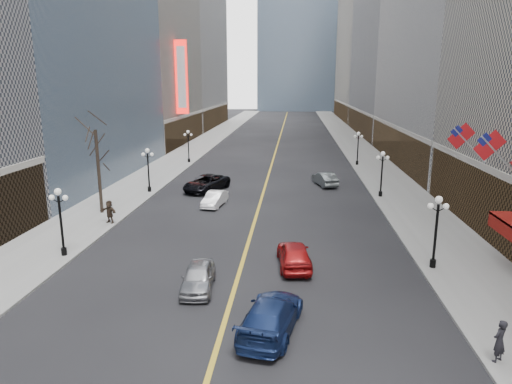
% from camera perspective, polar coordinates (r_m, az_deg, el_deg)
% --- Properties ---
extents(sidewalk_east, '(6.00, 230.00, 0.15)m').
position_cam_1_polar(sidewalk_east, '(68.80, 13.91, 3.84)').
color(sidewalk_east, gray).
rests_on(sidewalk_east, ground).
extents(sidewalk_west, '(6.00, 230.00, 0.15)m').
position_cam_1_polar(sidewalk_west, '(70.09, -9.39, 4.23)').
color(sidewalk_west, gray).
rests_on(sidewalk_west, ground).
extents(lane_line, '(0.25, 200.00, 0.02)m').
position_cam_1_polar(lane_line, '(77.90, 2.52, 5.28)').
color(lane_line, gold).
rests_on(lane_line, ground).
extents(bldg_east_c, '(26.60, 40.60, 48.80)m').
position_cam_1_polar(bldg_east_c, '(107.20, 20.53, 19.71)').
color(bldg_east_c, gray).
rests_on(bldg_east_c, ground).
extents(bldg_east_d, '(26.60, 46.60, 62.80)m').
position_cam_1_polar(bldg_east_d, '(149.77, 16.21, 20.72)').
color(bldg_east_d, '#ACA28F').
rests_on(bldg_east_d, ground).
extents(bldg_west_c, '(26.60, 30.60, 50.80)m').
position_cam_1_polar(bldg_west_c, '(91.37, -17.68, 21.76)').
color(bldg_west_c, '#ACA28F').
rests_on(bldg_west_c, ground).
extents(streetlamp_east_1, '(1.26, 0.44, 4.52)m').
position_cam_1_polar(streetlamp_east_1, '(29.55, 21.64, -3.79)').
color(streetlamp_east_1, black).
rests_on(streetlamp_east_1, sidewalk_east).
extents(streetlamp_east_2, '(1.26, 0.44, 4.52)m').
position_cam_1_polar(streetlamp_east_2, '(46.59, 15.48, 2.78)').
color(streetlamp_east_2, black).
rests_on(streetlamp_east_2, sidewalk_east).
extents(streetlamp_east_3, '(1.26, 0.44, 4.52)m').
position_cam_1_polar(streetlamp_east_3, '(64.15, 12.64, 5.79)').
color(streetlamp_east_3, black).
rests_on(streetlamp_east_3, sidewalk_east).
extents(streetlamp_west_1, '(1.26, 0.44, 4.52)m').
position_cam_1_polar(streetlamp_west_1, '(32.01, -23.28, -2.65)').
color(streetlamp_west_1, black).
rests_on(streetlamp_west_1, sidewalk_west).
extents(streetlamp_west_2, '(1.26, 0.44, 4.52)m').
position_cam_1_polar(streetlamp_west_2, '(48.18, -13.33, 3.25)').
color(streetlamp_west_2, black).
rests_on(streetlamp_west_2, sidewalk_west).
extents(streetlamp_west_3, '(1.26, 0.44, 4.52)m').
position_cam_1_polar(streetlamp_west_3, '(65.32, -8.46, 6.10)').
color(streetlamp_west_3, black).
rests_on(streetlamp_west_3, sidewalk_west).
extents(flag_4, '(2.87, 0.12, 2.87)m').
position_cam_1_polar(flag_4, '(31.69, 27.43, 4.90)').
color(flag_4, '#B2B2B7').
rests_on(flag_4, ground).
extents(flag_5, '(2.87, 0.12, 2.87)m').
position_cam_1_polar(flag_5, '(36.33, 24.49, 6.13)').
color(flag_5, '#B2B2B7').
rests_on(flag_5, ground).
extents(awning_c, '(1.40, 4.00, 0.93)m').
position_cam_1_polar(awning_c, '(31.03, 29.31, -3.45)').
color(awning_c, maroon).
rests_on(awning_c, ground).
extents(theatre_marquee, '(2.00, 0.55, 12.00)m').
position_cam_1_polar(theatre_marquee, '(79.35, -9.28, 13.96)').
color(theatre_marquee, red).
rests_on(theatre_marquee, ground).
extents(tree_west_far, '(3.60, 3.60, 7.92)m').
position_cam_1_polar(tree_west_far, '(40.92, -19.33, 5.81)').
color(tree_west_far, '#2D231C').
rests_on(tree_west_far, sidewalk_west).
extents(car_nb_near, '(2.03, 4.35, 1.44)m').
position_cam_1_polar(car_nb_near, '(25.91, -7.23, -10.48)').
color(car_nb_near, '#929499').
rests_on(car_nb_near, ground).
extents(car_nb_mid, '(2.01, 4.29, 1.36)m').
position_cam_1_polar(car_nb_mid, '(42.51, -5.18, -0.86)').
color(car_nb_mid, white).
rests_on(car_nb_mid, ground).
extents(car_nb_far, '(4.83, 6.66, 1.68)m').
position_cam_1_polar(car_nb_far, '(48.48, -6.21, 1.12)').
color(car_nb_far, black).
rests_on(car_nb_far, ground).
extents(car_sb_near, '(3.27, 5.88, 1.61)m').
position_cam_1_polar(car_sb_near, '(21.70, 1.88, -15.15)').
color(car_sb_near, navy).
rests_on(car_sb_near, ground).
extents(car_sb_mid, '(2.44, 4.97, 1.63)m').
position_cam_1_polar(car_sb_mid, '(28.70, 4.79, -7.76)').
color(car_sb_mid, '#9D1112').
rests_on(car_sb_mid, ground).
extents(car_sb_far, '(2.85, 4.83, 1.51)m').
position_cam_1_polar(car_sb_far, '(51.26, 8.60, 1.62)').
color(car_sb_far, '#515759').
rests_on(car_sb_far, ground).
extents(ped_ne_corner, '(0.83, 0.79, 1.83)m').
position_cam_1_polar(ped_ne_corner, '(21.71, 28.14, -16.10)').
color(ped_ne_corner, black).
rests_on(ped_ne_corner, sidewalk_east).
extents(ped_west_far, '(1.77, 1.16, 1.85)m').
position_cam_1_polar(ped_west_far, '(38.60, -17.86, -2.35)').
color(ped_west_far, '#30241B').
rests_on(ped_west_far, sidewalk_west).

